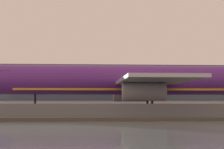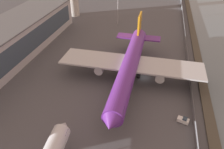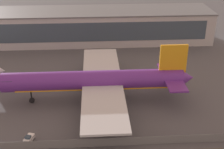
# 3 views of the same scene
# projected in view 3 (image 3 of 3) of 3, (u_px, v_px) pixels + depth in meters

# --- Properties ---
(ground_plane) EXTENTS (500.00, 500.00, 0.00)m
(ground_plane) POSITION_uv_depth(u_px,v_px,m) (108.00, 109.00, 88.65)
(ground_plane) COLOR #4C4C51
(perimeter_fence) EXTENTS (280.00, 0.10, 2.31)m
(perimeter_fence) POSITION_uv_depth(u_px,v_px,m) (111.00, 142.00, 73.84)
(perimeter_fence) COLOR slate
(perimeter_fence) RESTS_ON ground
(cargo_jet_purple) EXTENTS (58.73, 49.93, 17.38)m
(cargo_jet_purple) POSITION_uv_depth(u_px,v_px,m) (96.00, 81.00, 90.02)
(cargo_jet_purple) COLOR #602889
(cargo_jet_purple) RESTS_ON ground
(baggage_tug) EXTENTS (2.46, 3.53, 1.80)m
(baggage_tug) POSITION_uv_depth(u_px,v_px,m) (29.00, 139.00, 75.53)
(baggage_tug) COLOR white
(baggage_tug) RESTS_ON ground
(terminal_building) EXTENTS (101.94, 20.34, 13.72)m
(terminal_building) POSITION_uv_depth(u_px,v_px,m) (94.00, 26.00, 136.18)
(terminal_building) COLOR #B2B2B7
(terminal_building) RESTS_ON ground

